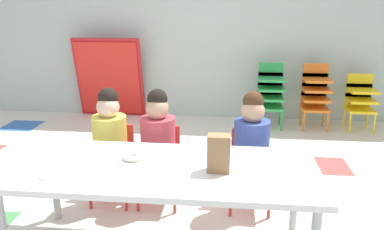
% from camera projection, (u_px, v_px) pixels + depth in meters
% --- Properties ---
extents(ground_plane, '(6.24, 5.04, 0.02)m').
position_uv_depth(ground_plane, '(174.00, 206.00, 3.07)').
color(ground_plane, silver).
extents(back_wall, '(6.24, 0.10, 2.46)m').
position_uv_depth(back_wall, '(202.00, 25.00, 5.14)').
color(back_wall, '#B2C1B7').
rests_on(back_wall, ground_plane).
extents(craft_table, '(1.85, 0.77, 0.59)m').
position_uv_depth(craft_table, '(162.00, 173.00, 2.34)').
color(craft_table, white).
rests_on(craft_table, ground_plane).
extents(seated_child_near_camera, '(0.32, 0.31, 0.92)m').
position_uv_depth(seated_child_near_camera, '(110.00, 135.00, 2.98)').
color(seated_child_near_camera, red).
rests_on(seated_child_near_camera, ground_plane).
extents(seated_child_middle_seat, '(0.32, 0.31, 0.92)m').
position_uv_depth(seated_child_middle_seat, '(158.00, 137.00, 2.94)').
color(seated_child_middle_seat, red).
rests_on(seated_child_middle_seat, ground_plane).
extents(seated_child_far_right, '(0.32, 0.31, 0.92)m').
position_uv_depth(seated_child_far_right, '(251.00, 140.00, 2.87)').
color(seated_child_far_right, red).
rests_on(seated_child_far_right, ground_plane).
extents(kid_chair_green_stack, '(0.32, 0.30, 0.80)m').
position_uv_depth(kid_chair_green_stack, '(270.00, 91.00, 4.86)').
color(kid_chair_green_stack, green).
rests_on(kid_chair_green_stack, ground_plane).
extents(kid_chair_orange_stack, '(0.32, 0.30, 0.80)m').
position_uv_depth(kid_chair_orange_stack, '(315.00, 92.00, 4.81)').
color(kid_chair_orange_stack, orange).
rests_on(kid_chair_orange_stack, ground_plane).
extents(kid_chair_yellow_stack, '(0.32, 0.30, 0.68)m').
position_uv_depth(kid_chair_yellow_stack, '(360.00, 98.00, 4.77)').
color(kid_chair_yellow_stack, yellow).
rests_on(kid_chair_yellow_stack, ground_plane).
extents(folded_activity_table, '(0.90, 0.29, 1.09)m').
position_uv_depth(folded_activity_table, '(109.00, 78.00, 5.26)').
color(folded_activity_table, red).
rests_on(folded_activity_table, ground_plane).
extents(paper_bag_brown, '(0.13, 0.09, 0.22)m').
position_uv_depth(paper_bag_brown, '(219.00, 153.00, 2.23)').
color(paper_bag_brown, '#9E754C').
rests_on(paper_bag_brown, craft_table).
extents(paper_plate_near_edge, '(0.18, 0.18, 0.01)m').
position_uv_depth(paper_plate_near_edge, '(133.00, 160.00, 2.41)').
color(paper_plate_near_edge, white).
rests_on(paper_plate_near_edge, craft_table).
extents(paper_plate_center_table, '(0.18, 0.18, 0.01)m').
position_uv_depth(paper_plate_center_table, '(55.00, 174.00, 2.22)').
color(paper_plate_center_table, white).
rests_on(paper_plate_center_table, craft_table).
extents(donut_powdered_on_plate, '(0.12, 0.12, 0.03)m').
position_uv_depth(donut_powdered_on_plate, '(132.00, 156.00, 2.41)').
color(donut_powdered_on_plate, white).
rests_on(donut_powdered_on_plate, craft_table).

